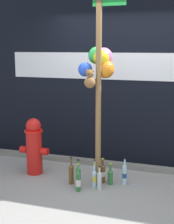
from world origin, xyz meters
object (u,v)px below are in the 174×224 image
object	(u,v)px
fire_hydrant	(34,146)
bottle_1	(103,173)
bottle_2	(124,174)
bottle_3	(99,180)
bottle_4	(110,176)
bottle_6	(78,181)
memorial_post	(99,55)
bottle_7	(95,173)
bottle_0	(94,178)
bottle_8	(71,173)
bottle_5	(78,177)

from	to	relation	value
fire_hydrant	bottle_1	size ratio (longest dim) A/B	2.40
bottle_2	bottle_3	world-z (taller)	bottle_2
bottle_1	bottle_4	size ratio (longest dim) A/B	1.16
bottle_3	bottle_6	xyz separation A→B (m)	(-0.26, -0.13, 0.01)
memorial_post	bottle_7	xyz separation A→B (m)	(-0.05, 0.00, -1.70)
bottle_1	bottle_2	world-z (taller)	bottle_2
bottle_0	fire_hydrant	bearing A→B (deg)	167.00
bottle_7	bottle_0	bearing A→B (deg)	-75.48
bottle_8	memorial_post	bearing A→B (deg)	24.15
memorial_post	bottle_0	world-z (taller)	memorial_post
fire_hydrant	bottle_5	distance (m)	0.92
bottle_1	bottle_7	size ratio (longest dim) A/B	1.07
bottle_0	bottle_8	bearing A→B (deg)	175.18
bottle_3	bottle_7	xyz separation A→B (m)	(-0.13, 0.23, -0.00)
bottle_3	bottle_4	world-z (taller)	bottle_3
bottle_2	bottle_3	xyz separation A→B (m)	(-0.29, -0.28, -0.02)
bottle_4	bottle_5	size ratio (longest dim) A/B	0.77
bottle_2	bottle_4	world-z (taller)	bottle_2
bottle_6	bottle_1	bearing A→B (deg)	58.49
memorial_post	bottle_1	world-z (taller)	memorial_post
bottle_4	bottle_7	world-z (taller)	bottle_7
fire_hydrant	bottle_6	bearing A→B (deg)	-25.33
bottle_5	bottle_7	bearing A→B (deg)	55.65
memorial_post	bottle_4	bearing A→B (deg)	-2.04
memorial_post	bottle_5	bearing A→B (deg)	-132.24
bottle_3	bottle_4	size ratio (longest dim) A/B	1.08
bottle_3	fire_hydrant	bearing A→B (deg)	166.20
bottle_4	bottle_0	bearing A→B (deg)	-134.59
bottle_5	bottle_6	distance (m)	0.12
bottle_6	bottle_7	bearing A→B (deg)	70.32
bottle_1	bottle_7	bearing A→B (deg)	-165.70
bottle_1	bottle_4	world-z (taller)	bottle_1
bottle_3	bottle_8	xyz separation A→B (m)	(-0.44, 0.07, 0.02)
bottle_0	bottle_4	world-z (taller)	bottle_0
bottle_1	fire_hydrant	bearing A→B (deg)	178.94
bottle_6	bottle_2	bearing A→B (deg)	36.46
fire_hydrant	bottle_1	world-z (taller)	fire_hydrant
bottle_4	bottle_8	distance (m)	0.56
bottle_7	bottle_6	bearing A→B (deg)	-109.68
bottle_7	bottle_4	bearing A→B (deg)	-1.86
bottle_4	fire_hydrant	bearing A→B (deg)	177.39
bottle_5	bottle_7	world-z (taller)	bottle_5
bottle_1	bottle_7	world-z (taller)	bottle_1
bottle_5	bottle_8	world-z (taller)	bottle_5
fire_hydrant	bottle_7	size ratio (longest dim) A/B	2.57
bottle_7	bottle_5	bearing A→B (deg)	-124.35
bottle_1	bottle_5	bearing A→B (deg)	-135.30
bottle_2	bottle_7	world-z (taller)	bottle_2
bottle_4	bottle_8	world-z (taller)	bottle_8
fire_hydrant	bottle_5	size ratio (longest dim) A/B	2.14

